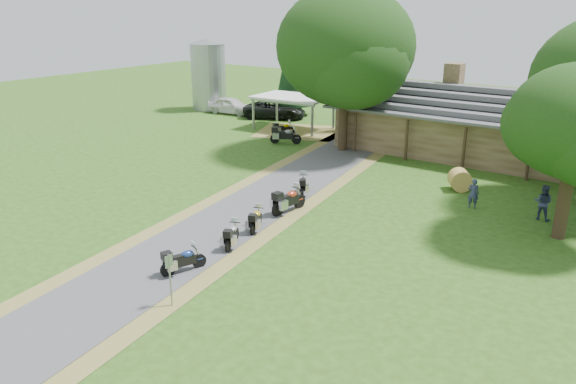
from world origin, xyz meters
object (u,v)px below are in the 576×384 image
Objects in this scene: motorcycle_row_c at (256,218)px; hay_bale at (460,180)px; lodge at (487,121)px; silo at (208,74)px; motorcycle_row_e at (303,184)px; motorcycle_carport_b at (286,134)px; motorcycle_carport_a at (284,128)px; motorcycle_row_d at (289,199)px; carport at (293,113)px; motorcycle_row_b at (232,234)px; car_dark_suv at (275,105)px; car_white_sedan at (231,103)px; motorcycle_row_a at (183,259)px.

hay_bale reaches higher than motorcycle_row_c.
lodge is 28.65m from silo.
motorcycle_carport_b is at bearing 7.89° from motorcycle_row_e.
silo is 5.69× the size of hay_bale.
hay_bale is at bearing -81.73° from lodge.
motorcycle_carport_a reaches higher than hay_bale.
silo is 31.89m from hay_bale.
motorcycle_carport_b is at bearing 43.97° from motorcycle_row_d.
motorcycle_row_c is at bearing -62.80° from carport.
lodge is at bearing -4.42° from silo.
motorcycle_carport_b is at bearing 3.07° from motorcycle_row_b.
motorcycle_row_e is at bearing -163.91° from car_dark_suv.
silo is 1.15× the size of car_white_sedan.
car_white_sedan is 2.87× the size of motorcycle_row_d.
lodge reaches higher than car_dark_suv.
carport reaches higher than car_dark_suv.
car_dark_suv is at bearing 70.80° from motorcycle_carport_a.
motorcycle_row_a is 1.42× the size of hay_bale.
car_dark_suv is 22.09m from motorcycle_row_e.
motorcycle_row_a is at bearing 155.54° from motorcycle_row_e.
motorcycle_row_c is at bearing 158.67° from motorcycle_row_e.
motorcycle_row_d is 17.69m from motorcycle_carport_a.
car_dark_suv is 24.96m from motorcycle_row_d.
silo reaches higher than hay_bale.
car_white_sedan is at bearing 18.84° from motorcycle_row_c.
silo is 1.11× the size of car_dark_suv.
motorcycle_row_d reaches higher than motorcycle_carport_a.
motorcycle_row_d is (23.76, -19.68, -2.78)m from silo.
motorcycle_carport_b is (1.75, -2.17, 0.11)m from motorcycle_carport_a.
lodge is 9.02m from hay_bale.
silo is at bearing 19.20° from motorcycle_row_b.
carport is 17.40m from motorcycle_row_e.
silo is 30.98m from motorcycle_row_d.
silo reaches higher than motorcycle_row_a.
carport reaches higher than motorcycle_row_e.
car_white_sedan reaches higher than motorcycle_row_b.
carport is 5.49m from motorcycle_carport_b.
lodge reaches higher than car_white_sedan.
motorcycle_row_e is (-5.81, -14.61, -1.85)m from lodge.
silo is 3.28× the size of motorcycle_carport_b.
car_dark_suv is (-4.07, 2.77, -0.19)m from carport.
motorcycle_row_e is 0.97× the size of motorcycle_carport_a.
silo is 4.17× the size of motorcycle_row_c.
car_dark_suv is 7.32m from motorcycle_carport_a.
motorcycle_carport_a is at bearing 7.65° from motorcycle_row_e.
car_white_sedan is 3.48× the size of motorcycle_row_a.
motorcycle_row_d is (11.37, -16.84, -0.68)m from carport.
car_white_sedan reaches higher than motorcycle_row_a.
car_dark_suv is at bearing -89.25° from car_white_sedan.
motorcycle_row_a is 0.97× the size of motorcycle_carport_a.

